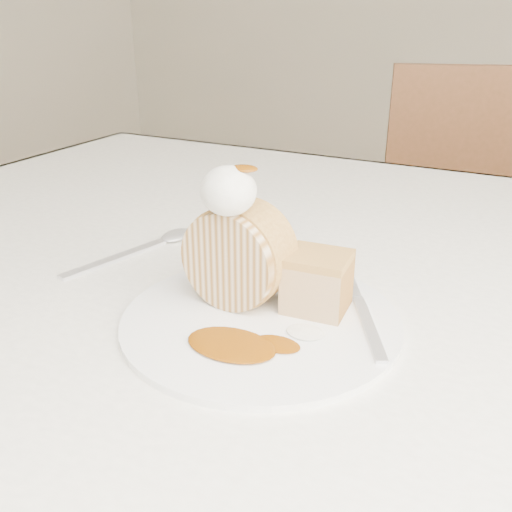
% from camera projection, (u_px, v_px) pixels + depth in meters
% --- Properties ---
extents(table, '(1.40, 0.90, 0.75)m').
position_uv_depth(table, '(347.00, 326.00, 0.68)').
color(table, white).
rests_on(table, ground).
extents(chair_far, '(0.53, 0.53, 0.90)m').
position_uv_depth(chair_far, '(463.00, 221.00, 1.45)').
color(chair_far, brown).
rests_on(chair_far, ground).
extents(plate, '(0.27, 0.27, 0.01)m').
position_uv_depth(plate, '(261.00, 320.00, 0.51)').
color(plate, white).
rests_on(plate, table).
extents(roulade_slice, '(0.10, 0.06, 0.09)m').
position_uv_depth(roulade_slice, '(238.00, 255.00, 0.52)').
color(roulade_slice, '#CDB38E').
rests_on(roulade_slice, plate).
extents(cake_chunk, '(0.06, 0.06, 0.05)m').
position_uv_depth(cake_chunk, '(317.00, 285.00, 0.52)').
color(cake_chunk, '#B78D45').
rests_on(cake_chunk, plate).
extents(whipped_cream, '(0.05, 0.05, 0.04)m').
position_uv_depth(whipped_cream, '(228.00, 191.00, 0.48)').
color(whipped_cream, white).
rests_on(whipped_cream, roulade_slice).
extents(caramel_drizzle, '(0.02, 0.02, 0.01)m').
position_uv_depth(caramel_drizzle, '(244.00, 162.00, 0.47)').
color(caramel_drizzle, '#6F3604').
rests_on(caramel_drizzle, whipped_cream).
extents(caramel_pool, '(0.08, 0.06, 0.00)m').
position_uv_depth(caramel_pool, '(231.00, 344.00, 0.47)').
color(caramel_pool, '#6F3604').
rests_on(caramel_pool, plate).
extents(fork, '(0.09, 0.14, 0.00)m').
position_uv_depth(fork, '(369.00, 327.00, 0.49)').
color(fork, silver).
rests_on(fork, plate).
extents(spoon, '(0.07, 0.17, 0.00)m').
position_uv_depth(spoon, '(115.00, 259.00, 0.64)').
color(spoon, silver).
rests_on(spoon, table).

